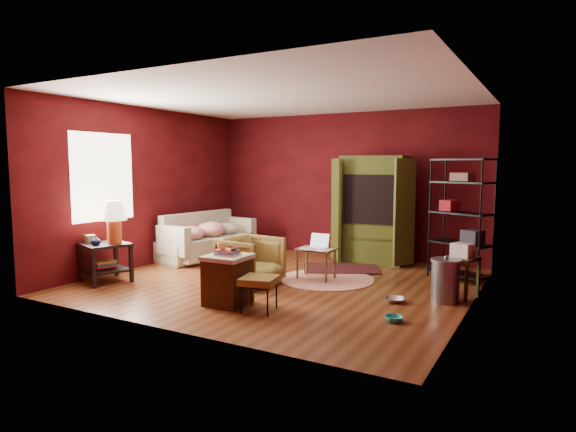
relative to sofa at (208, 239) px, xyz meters
name	(u,v)px	position (x,y,z in m)	size (l,w,h in m)	color
room	(279,191)	(2.14, -0.95, 1.02)	(5.54, 5.04, 2.84)	brown
sofa	(208,239)	(0.00, 0.00, 0.00)	(1.94, 0.57, 0.76)	#B4B29C
armchair	(250,259)	(1.87, -1.33, 0.02)	(0.78, 0.73, 0.80)	black
pet_bowl_steel	(395,293)	(4.04, -1.19, -0.25)	(0.26, 0.06, 0.26)	#B9BCC1
pet_bowl_turquoise	(394,313)	(4.26, -1.96, -0.27)	(0.21, 0.07, 0.21)	#25AFAA
vase	(96,241)	(-0.13, -2.46, 0.29)	(0.14, 0.15, 0.14)	#0C1B3D
mug	(222,245)	(2.15, -2.38, 0.40)	(0.12, 0.10, 0.12)	#F2CF76
side_table	(110,234)	(-0.10, -2.23, 0.37)	(0.80, 0.80, 1.25)	black
sofa_cushions	(207,238)	(0.00, -0.03, 0.02)	(0.99, 2.00, 0.81)	#B4B29C
hamper	(228,279)	(2.19, -2.33, -0.04)	(0.54, 0.54, 0.74)	#40240E
footstool	(259,282)	(2.69, -2.38, -0.01)	(0.50, 0.50, 0.43)	black
rug_round	(327,279)	(2.73, -0.47, -0.37)	(1.96, 1.96, 0.01)	beige
rug_oriental	(341,268)	(2.63, 0.35, -0.36)	(1.53, 1.35, 0.01)	#461216
laptop_desk	(316,252)	(2.57, -0.52, 0.06)	(0.57, 0.46, 0.71)	brown
tv_armoire	(373,207)	(2.90, 1.16, 0.64)	(1.54, 0.90, 1.96)	#465017
wire_shelving	(462,214)	(4.56, 0.52, 0.66)	(1.01, 0.75, 1.89)	black
small_stand	(462,257)	(4.75, -0.50, 0.17)	(0.47, 0.47, 0.74)	#465017
trash_can	(445,280)	(4.60, -0.84, -0.09)	(0.48, 0.48, 0.61)	slate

